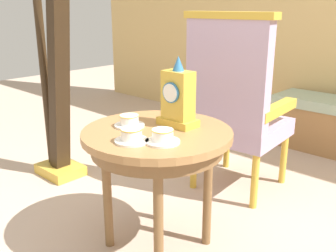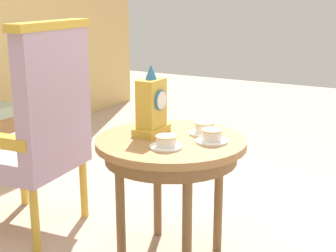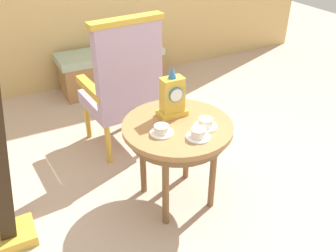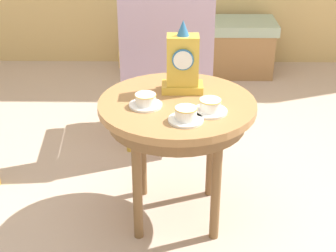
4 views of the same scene
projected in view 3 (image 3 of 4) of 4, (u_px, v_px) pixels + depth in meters
The scene contains 8 objects.
ground_plane at pixel (179, 198), 2.66m from camera, with size 10.00×10.00×0.00m, color #BCA38E.
side_table at pixel (177, 134), 2.38m from camera, with size 0.71×0.71×0.62m.
teacup_left at pixel (162, 130), 2.23m from camera, with size 0.15×0.15×0.06m.
teacup_right at pixel (198, 134), 2.19m from camera, with size 0.15×0.15×0.06m.
teacup_center at pixel (206, 123), 2.30m from camera, with size 0.15×0.15×0.06m.
mantel_clock at pixel (172, 97), 2.37m from camera, with size 0.19×0.11×0.34m.
armchair at pixel (123, 84), 2.90m from camera, with size 0.59×0.57×1.14m.
window_bench at pixel (111, 69), 4.10m from camera, with size 1.14×0.40×0.44m.
Camera 3 is at (-0.99, -1.73, 1.83)m, focal length 39.61 mm.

